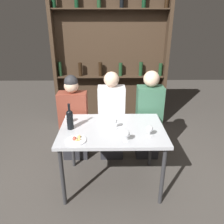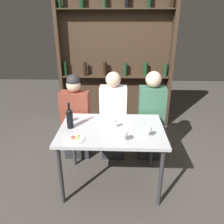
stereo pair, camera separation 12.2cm
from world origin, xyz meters
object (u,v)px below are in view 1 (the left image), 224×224
(wine_glass_0, at_px, (115,122))
(wine_glass_2, at_px, (150,129))
(seated_person_right, at_px, (149,118))
(wine_bottle, at_px, (70,118))
(seated_person_center, at_px, (111,119))
(seated_person_left, at_px, (74,120))
(wine_glass_1, at_px, (126,134))
(food_plate_0, at_px, (76,140))
(wine_glass_3, at_px, (68,117))

(wine_glass_0, xyz_separation_m, wine_glass_2, (0.36, -0.18, -0.01))
(seated_person_right, bearing_deg, wine_bottle, -149.65)
(wine_glass_2, xyz_separation_m, seated_person_center, (-0.39, 0.76, -0.24))
(wine_bottle, xyz_separation_m, seated_person_left, (-0.06, 0.58, -0.29))
(seated_person_left, bearing_deg, seated_person_center, 0.00)
(wine_glass_1, xyz_separation_m, food_plate_0, (-0.51, 0.02, -0.07))
(wine_bottle, distance_m, seated_person_right, 1.18)
(seated_person_center, bearing_deg, wine_bottle, -128.66)
(wine_bottle, relative_size, seated_person_right, 0.23)
(wine_glass_1, bearing_deg, wine_glass_3, 146.31)
(wine_glass_0, distance_m, wine_glass_1, 0.30)
(wine_bottle, height_order, seated_person_center, seated_person_center)
(seated_person_left, bearing_deg, food_plate_0, -79.48)
(wine_glass_1, height_order, seated_person_right, seated_person_right)
(wine_glass_0, bearing_deg, wine_glass_2, -26.21)
(wine_glass_1, height_order, seated_person_center, seated_person_center)
(wine_glass_1, height_order, seated_person_left, seated_person_left)
(wine_glass_1, xyz_separation_m, seated_person_left, (-0.67, 0.87, -0.25))
(wine_glass_3, bearing_deg, food_plate_0, -70.88)
(wine_glass_2, height_order, food_plate_0, wine_glass_2)
(seated_person_left, bearing_deg, wine_glass_3, -88.36)
(wine_glass_2, bearing_deg, seated_person_left, 140.27)
(wine_glass_2, relative_size, wine_glass_3, 1.06)
(wine_bottle, distance_m, seated_person_left, 0.66)
(wine_glass_3, bearing_deg, seated_person_left, 91.64)
(wine_glass_2, bearing_deg, food_plate_0, -173.49)
(seated_person_left, bearing_deg, wine_glass_2, -39.73)
(seated_person_left, relative_size, seated_person_right, 0.96)
(wine_glass_2, height_order, seated_person_center, seated_person_center)
(wine_glass_1, relative_size, seated_person_left, 0.10)
(wine_glass_3, xyz_separation_m, food_plate_0, (0.15, -0.42, -0.07))
(wine_glass_0, bearing_deg, food_plate_0, -146.39)
(wine_glass_2, distance_m, seated_person_center, 0.89)
(wine_glass_0, distance_m, wine_glass_2, 0.40)
(wine_glass_1, distance_m, seated_person_center, 0.91)
(wine_glass_3, relative_size, food_plate_0, 0.54)
(wine_glass_2, relative_size, seated_person_left, 0.10)
(wine_glass_2, bearing_deg, wine_bottle, 168.08)
(wine_glass_2, distance_m, seated_person_left, 1.22)
(wine_bottle, bearing_deg, seated_person_right, 30.35)
(wine_bottle, bearing_deg, food_plate_0, -69.93)
(seated_person_center, relative_size, seated_person_right, 0.99)
(wine_bottle, distance_m, seated_person_center, 0.80)
(wine_glass_0, distance_m, seated_person_right, 0.80)
(wine_glass_2, bearing_deg, seated_person_right, 79.91)
(wine_glass_1, bearing_deg, seated_person_center, 99.22)
(wine_glass_0, height_order, wine_glass_2, wine_glass_0)
(wine_glass_3, bearing_deg, wine_bottle, -72.59)
(wine_glass_0, relative_size, seated_person_left, 0.10)
(wine_glass_1, height_order, wine_glass_2, same)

